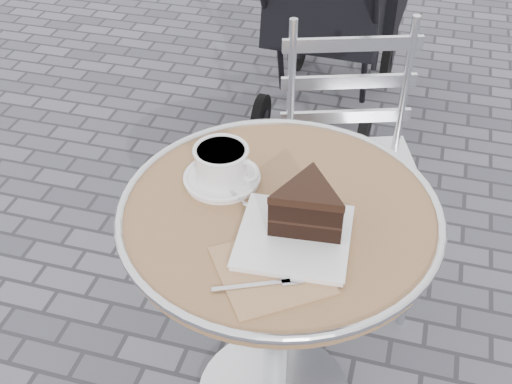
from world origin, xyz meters
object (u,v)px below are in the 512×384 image
(cake_plate_set, at_px, (304,215))
(bistro_chair, at_px, (349,136))
(cappuccino_set, at_px, (222,167))
(cafe_table, at_px, (278,262))

(cake_plate_set, xyz_separation_m, bistro_chair, (0.01, 0.65, -0.23))
(bistro_chair, bearing_deg, cappuccino_set, -132.89)
(cappuccino_set, height_order, bistro_chair, bistro_chair)
(cappuccino_set, relative_size, bistro_chair, 0.20)
(cappuccino_set, bearing_deg, bistro_chair, 75.19)
(cafe_table, distance_m, cake_plate_set, 0.24)
(cappuccino_set, bearing_deg, cake_plate_set, -21.89)
(cafe_table, relative_size, cappuccino_set, 4.07)
(cafe_table, bearing_deg, bistro_chair, 82.63)
(cafe_table, xyz_separation_m, cake_plate_set, (0.07, -0.07, 0.22))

